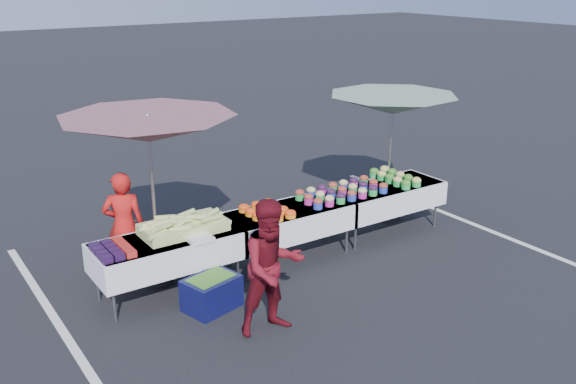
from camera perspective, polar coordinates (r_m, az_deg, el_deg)
ground at (r=9.14m, az=0.00°, el=-5.93°), size 80.00×80.00×0.00m
stripe_left at (r=8.01m, az=-19.73°, el=-11.02°), size 0.10×5.00×0.00m
stripe_right at (r=11.11m, az=13.83°, el=-1.83°), size 0.10×5.00×0.00m
table_left at (r=8.12m, az=-10.64°, el=-5.12°), size 1.86×0.81×0.75m
table_center at (r=8.91m, az=0.00°, el=-2.53°), size 1.86×0.81×0.75m
table_right at (r=9.96m, az=8.62°, el=-0.36°), size 1.86×0.81×0.75m
berry_punnets at (r=7.76m, az=-15.35°, el=-4.99°), size 0.40×0.54×0.08m
corn_pile at (r=8.15m, az=-9.24°, el=-2.97°), size 1.16×0.57×0.26m
plastic_bags at (r=7.90m, az=-7.85°, el=-4.13°), size 0.30×0.25×0.05m
carrot_bowls at (r=8.64m, az=-1.89°, el=-1.70°), size 0.55×0.69×0.11m
potato_cups at (r=9.35m, az=4.83°, el=0.09°), size 1.34×0.58×0.16m
bean_baskets at (r=10.11m, az=9.47°, el=1.32°), size 0.36×0.86×0.15m
vendor at (r=8.61m, az=-14.38°, el=-2.92°), size 0.62×0.53×1.46m
customer at (r=7.09m, az=-1.38°, el=-6.70°), size 0.82×0.67×1.56m
umbrella_left at (r=8.01m, az=-12.29°, el=5.41°), size 2.62×2.62×2.24m
umbrella_right at (r=10.19m, az=9.27°, el=7.61°), size 2.53×2.53×2.07m
storage_bin at (r=7.84m, az=-6.81°, el=-8.83°), size 0.72×0.60×0.41m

